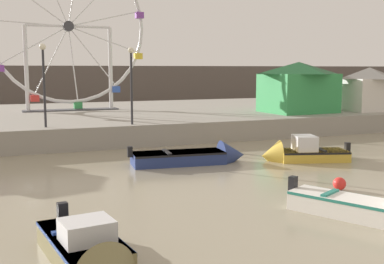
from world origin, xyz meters
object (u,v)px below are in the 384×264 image
Objects in this scene: motorboat_olive_wood at (91,254)px; promenade_lamp_far at (44,73)px; motorboat_navy_blue at (198,156)px; motorboat_white_red_stripe at (360,208)px; carnival_booth_white_ticket at (369,88)px; ferris_wheel_white_frame at (68,29)px; promenade_lamp_near at (131,74)px; mooring_buoy_orange at (339,184)px; carnival_booth_green_kiosk at (298,86)px; motorboat_mustard_yellow at (297,153)px.

promenade_lamp_far is at bearing 170.49° from motorboat_olive_wood.
motorboat_navy_blue is 8.86m from motorboat_white_red_stripe.
carnival_booth_white_ticket is (15.92, 7.44, 2.45)m from motorboat_navy_blue.
promenade_lamp_far reaches higher than motorboat_white_red_stripe.
ferris_wheel_white_frame reaches higher than carnival_booth_white_ticket.
promenade_lamp_near reaches higher than mooring_buoy_orange.
carnival_booth_green_kiosk is 1.25× the size of promenade_lamp_near.
carnival_booth_green_kiosk reaches higher than motorboat_white_red_stripe.
motorboat_navy_blue is at bearing -145.32° from carnival_booth_green_kiosk.
motorboat_olive_wood is 1.00× the size of promenade_lamp_near.
motorboat_mustard_yellow is 14.60m from carnival_booth_white_ticket.
promenade_lamp_near is at bearing -170.12° from carnival_booth_green_kiosk.
motorboat_olive_wood is 25.83m from ferris_wheel_white_frame.
motorboat_mustard_yellow is 1.01× the size of promenade_lamp_near.
carnival_booth_white_ticket is (22.18, 16.89, 2.39)m from motorboat_olive_wood.
promenade_lamp_near is 12.78m from mooring_buoy_orange.
promenade_lamp_near reaches higher than motorboat_navy_blue.
motorboat_navy_blue is 1.42× the size of motorboat_white_red_stripe.
motorboat_navy_blue is 6.67m from promenade_lamp_near.
motorboat_olive_wood is at bearing -96.69° from ferris_wheel_white_frame.
ferris_wheel_white_frame reaches higher than motorboat_white_red_stripe.
carnival_booth_white_ticket is (14.78, 16.23, 2.44)m from motorboat_white_red_stripe.
motorboat_olive_wood reaches higher than motorboat_white_red_stripe.
ferris_wheel_white_frame is 16.21m from carnival_booth_green_kiosk.
carnival_booth_green_kiosk is (16.95, 17.73, 2.57)m from motorboat_olive_wood.
carnival_booth_white_ticket reaches higher than motorboat_white_red_stripe.
promenade_lamp_near is at bearing -5.29° from promenade_lamp_far.
motorboat_white_red_stripe is 0.92× the size of promenade_lamp_near.
motorboat_mustard_yellow is at bearing 129.89° from motorboat_white_red_stripe.
motorboat_olive_wood is 16.03m from promenade_lamp_near.
motorboat_white_red_stripe is at bearing -79.48° from ferris_wheel_white_frame.
motorboat_mustard_yellow is 5.24m from mooring_buoy_orange.
motorboat_olive_wood reaches higher than mooring_buoy_orange.
motorboat_navy_blue is at bearing 2.89° from motorboat_mustard_yellow.
ferris_wheel_white_frame reaches higher than motorboat_olive_wood.
ferris_wheel_white_frame is at bearing 162.98° from motorboat_white_red_stripe.
promenade_lamp_far is 15.11m from mooring_buoy_orange.
motorboat_mustard_yellow is at bearing -127.17° from carnival_booth_green_kiosk.
mooring_buoy_orange is at bearing -60.53° from motorboat_navy_blue.
ferris_wheel_white_frame is 23.24m from mooring_buoy_orange.
motorboat_mustard_yellow is 19.32m from ferris_wheel_white_frame.
motorboat_navy_blue reaches higher than motorboat_white_red_stripe.
motorboat_navy_blue is 6.62m from mooring_buoy_orange.
carnival_booth_green_kiosk is 16.74m from promenade_lamp_far.
motorboat_navy_blue is at bearing 113.64° from mooring_buoy_orange.
motorboat_olive_wood is 0.36× the size of ferris_wheel_white_frame.
motorboat_white_red_stripe is at bearing -130.13° from carnival_booth_white_ticket.
motorboat_mustard_yellow is 0.36× the size of ferris_wheel_white_frame.
mooring_buoy_orange is (4.17, -11.54, -3.56)m from promenade_lamp_near.
promenade_lamp_far is at bearing -173.69° from carnival_booth_white_ticket.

